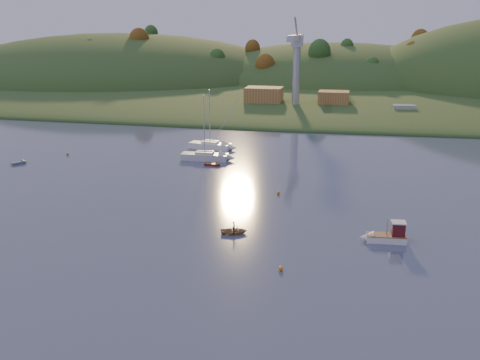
% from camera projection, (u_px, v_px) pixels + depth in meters
% --- Properties ---
extents(ground, '(500.00, 500.00, 0.00)m').
position_uv_depth(ground, '(124.00, 324.00, 46.89)').
color(ground, '#364059').
rests_on(ground, ground).
extents(far_shore, '(620.00, 220.00, 1.50)m').
position_uv_depth(far_shore, '(315.00, 79.00, 263.09)').
color(far_shore, '#2E451B').
rests_on(far_shore, ground).
extents(shore_slope, '(640.00, 150.00, 7.00)m').
position_uv_depth(shore_slope, '(303.00, 95.00, 201.99)').
color(shore_slope, '#2E451B').
rests_on(shore_slope, ground).
extents(hill_left_far, '(120.00, 100.00, 32.00)m').
position_uv_depth(hill_left_far, '(7.00, 75.00, 280.60)').
color(hill_left_far, '#2E451B').
rests_on(hill_left_far, ground).
extents(hill_left, '(170.00, 140.00, 44.00)m').
position_uv_depth(hill_left, '(119.00, 81.00, 252.67)').
color(hill_left, '#2E451B').
rests_on(hill_left, ground).
extents(hill_center, '(140.00, 120.00, 36.00)m').
position_uv_depth(hill_center, '(334.00, 83.00, 242.31)').
color(hill_center, '#2E451B').
rests_on(hill_center, ground).
extents(hillside_trees, '(280.00, 50.00, 32.00)m').
position_uv_depth(hillside_trees, '(307.00, 89.00, 220.79)').
color(hillside_trees, '#1D491A').
rests_on(hillside_trees, ground).
extents(wharf, '(42.00, 16.00, 2.40)m').
position_uv_depth(wharf, '(306.00, 109.00, 160.25)').
color(wharf, slate).
rests_on(wharf, ground).
extents(shed_west, '(11.00, 8.00, 4.80)m').
position_uv_depth(shed_west, '(264.00, 95.00, 162.75)').
color(shed_west, olive).
rests_on(shed_west, wharf).
extents(shed_east, '(9.00, 7.00, 4.00)m').
position_uv_depth(shed_east, '(334.00, 98.00, 159.66)').
color(shed_east, olive).
rests_on(shed_east, wharf).
extents(dock_crane, '(3.20, 28.00, 20.30)m').
position_uv_depth(dock_crane, '(296.00, 55.00, 153.00)').
color(dock_crane, '#B7B7BC').
rests_on(dock_crane, wharf).
extents(fishing_boat, '(5.63, 2.13, 3.52)m').
position_uv_depth(fishing_boat, '(383.00, 236.00, 64.57)').
color(fishing_boat, white).
rests_on(fishing_boat, ground).
extents(sailboat_near, '(9.14, 2.92, 12.60)m').
position_uv_depth(sailboat_near, '(205.00, 156.00, 103.97)').
color(sailboat_near, silver).
rests_on(sailboat_near, ground).
extents(sailboat_far, '(9.26, 4.00, 12.43)m').
position_uv_depth(sailboat_far, '(210.00, 145.00, 113.49)').
color(sailboat_far, white).
rests_on(sailboat_far, ground).
extents(canoe, '(3.87, 3.18, 0.70)m').
position_uv_depth(canoe, '(234.00, 231.00, 67.18)').
color(canoe, '#876A4A').
rests_on(canoe, ground).
extents(paddler, '(0.45, 0.58, 1.40)m').
position_uv_depth(paddler, '(234.00, 228.00, 67.08)').
color(paddler, black).
rests_on(paddler, ground).
extents(red_tender, '(3.16, 1.24, 1.06)m').
position_uv_depth(red_tender, '(215.00, 165.00, 99.70)').
color(red_tender, '#621E0E').
rests_on(red_tender, ground).
extents(grey_dinghy, '(2.59, 2.98, 1.08)m').
position_uv_depth(grey_dinghy, '(21.00, 162.00, 101.32)').
color(grey_dinghy, slate).
rests_on(grey_dinghy, ground).
extents(work_vessel, '(15.05, 7.00, 3.73)m').
position_uv_depth(work_vessel, '(403.00, 113.00, 150.95)').
color(work_vessel, slate).
rests_on(work_vessel, ground).
extents(buoy_0, '(0.50, 0.50, 0.50)m').
position_uv_depth(buoy_0, '(281.00, 269.00, 57.02)').
color(buoy_0, orange).
rests_on(buoy_0, ground).
extents(buoy_1, '(0.50, 0.50, 0.50)m').
position_uv_depth(buoy_1, '(278.00, 193.00, 82.88)').
color(buoy_1, orange).
rests_on(buoy_1, ground).
extents(buoy_2, '(0.50, 0.50, 0.50)m').
position_uv_depth(buoy_2, '(68.00, 154.00, 108.11)').
color(buoy_2, orange).
rests_on(buoy_2, ground).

